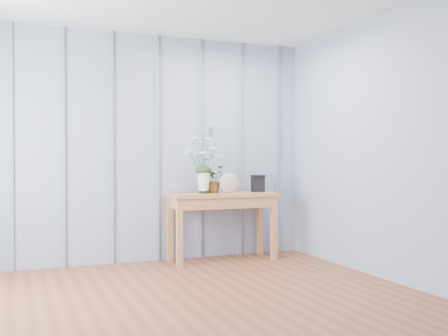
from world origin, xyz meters
name	(u,v)px	position (x,y,z in m)	size (l,w,h in m)	color
ground	(204,320)	(0.00, 0.00, 0.00)	(4.50, 4.50, 0.00)	brown
room_shell	(167,59)	(0.00, 0.92, 1.99)	(4.00, 4.50, 2.50)	#8C98B2
sideboard	(222,203)	(0.94, 1.99, 0.64)	(1.20, 0.45, 0.75)	#AC6F3D
daisy_vase	(204,156)	(0.71, 1.99, 1.16)	(0.46, 0.35, 0.65)	black
spider_plant	(213,179)	(0.85, 2.08, 0.90)	(0.27, 0.24, 0.30)	#153917
felt_disc_vessel	(229,183)	(1.00, 1.95, 0.86)	(0.22, 0.06, 0.22)	#874264
carved_box	(258,183)	(1.39, 2.03, 0.85)	(0.18, 0.15, 0.19)	black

